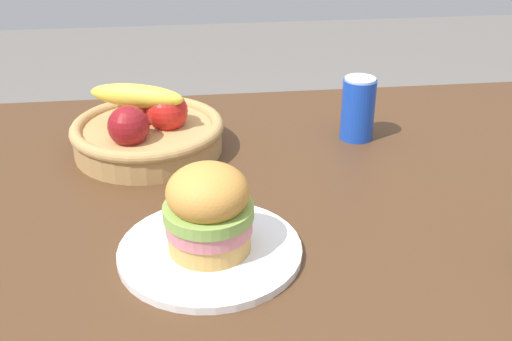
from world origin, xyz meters
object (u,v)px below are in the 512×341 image
(sandwich, at_px, (208,209))
(soda_can, at_px, (358,109))
(plate, at_px, (210,251))
(fruit_basket, at_px, (147,129))

(sandwich, height_order, soda_can, sandwich)
(plate, height_order, fruit_basket, fruit_basket)
(sandwich, xyz_separation_m, fruit_basket, (-0.10, 0.36, -0.03))
(soda_can, relative_size, fruit_basket, 0.43)
(sandwich, distance_m, fruit_basket, 0.37)
(sandwich, bearing_deg, fruit_basket, 105.41)
(plate, distance_m, soda_can, 0.49)
(plate, distance_m, fruit_basket, 0.37)
(soda_can, distance_m, fruit_basket, 0.41)
(fruit_basket, bearing_deg, soda_can, 1.61)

